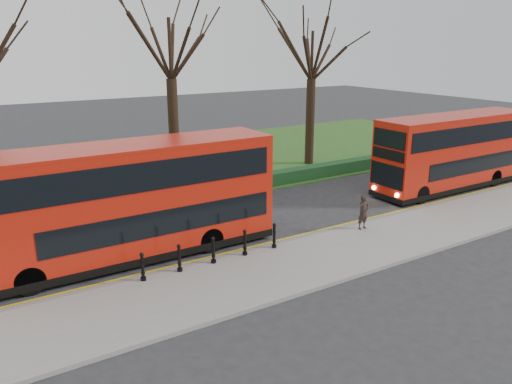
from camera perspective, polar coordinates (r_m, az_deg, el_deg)
ground at (r=20.93m, az=-3.26°, el=-6.30°), size 120.00×120.00×0.00m
pavement at (r=18.56m, az=1.26°, el=-9.17°), size 60.00×4.00×0.15m
kerb at (r=20.10m, az=-1.88°, el=-7.05°), size 60.00×0.25×0.16m
grass_verge at (r=34.22m, az=-15.48°, el=2.32°), size 60.00×18.00×0.06m
hedge at (r=26.62m, az=-10.36°, el=-0.56°), size 60.00×0.90×0.80m
yellow_line_outer at (r=20.37m, az=-2.31°, el=-6.94°), size 60.00×0.10×0.01m
yellow_line_inner at (r=20.53m, az=-2.59°, el=-6.75°), size 60.00×0.10×0.01m
tree_mid at (r=29.18m, az=-9.85°, el=16.56°), size 7.24×7.24×11.31m
tree_right at (r=34.28m, az=6.44°, el=15.83°), size 6.80×6.80×10.62m
bollard_row at (r=19.01m, az=-4.90°, el=-6.67°), size 5.70×0.15×1.00m
bus_lead at (r=19.77m, az=-14.05°, el=-1.14°), size 11.39×2.62×4.53m
bus_rear at (r=30.90m, az=21.69°, el=4.27°), size 10.73×2.46×4.27m
pedestrian at (r=22.72m, az=12.17°, el=-2.26°), size 0.59×0.41×1.57m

